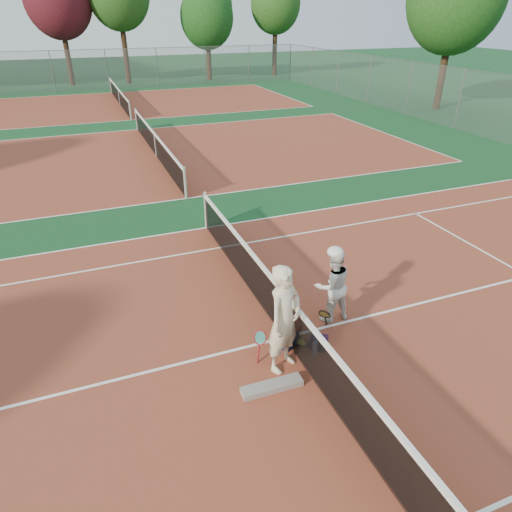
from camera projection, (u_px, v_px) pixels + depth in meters
The scene contains 19 objects.
ground at pixel (284, 338), 8.87m from camera, with size 130.00×130.00×0.00m, color #103C1C.
court_main at pixel (284, 338), 8.87m from camera, with size 23.77×10.97×0.01m, color brown.
court_far_a at pixel (157, 156), 19.94m from camera, with size 23.77×10.97×0.01m, color brown.
court_far_b at pixel (120, 104), 31.02m from camera, with size 23.77×10.97×0.01m, color brown.
net_main at pixel (285, 316), 8.63m from camera, with size 0.10×10.98×1.02m, color black, non-canonical shape.
net_far_a at pixel (155, 145), 19.70m from camera, with size 0.10×10.98×1.02m, color black, non-canonical shape.
net_far_b at pixel (119, 97), 30.78m from camera, with size 0.10×10.98×1.02m, color black, non-canonical shape.
fence_back at pixel (107, 70), 36.05m from camera, with size 32.00×0.06×3.00m, color slate, non-canonical shape.
player_a at pixel (284, 319), 7.70m from camera, with size 0.74×0.49×2.03m, color beige.
player_b at pixel (332, 285), 9.07m from camera, with size 0.77×0.60×1.59m, color silver.
racket_red at pixel (260, 344), 8.25m from camera, with size 0.26×0.27×0.56m, color maroon, non-canonical shape.
racket_black_held at pixel (324, 320), 8.92m from camera, with size 0.33×0.27×0.53m, color black, non-canonical shape.
racket_spare at pixel (300, 343), 8.65m from camera, with size 0.60×0.27×0.12m, color black, non-canonical shape.
sports_bag_navy at pixel (288, 340), 8.59m from camera, with size 0.34×0.23×0.27m, color black.
sports_bag_purple at pixel (318, 342), 8.55m from camera, with size 0.32×0.22×0.26m, color black.
net_cover_canvas at pixel (272, 386), 7.64m from camera, with size 1.06×0.25×0.11m, color slate.
water_bottle at pixel (315, 348), 8.36m from camera, with size 0.09×0.09×0.30m, color silver.
tree_back_4 at pixel (207, 17), 39.86m from camera, with size 4.64×4.64×7.81m.
tree_back_5 at pixel (275, 4), 42.17m from camera, with size 4.61×4.61×8.88m.
Camera 1 is at (-3.07, -6.37, 5.61)m, focal length 32.00 mm.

